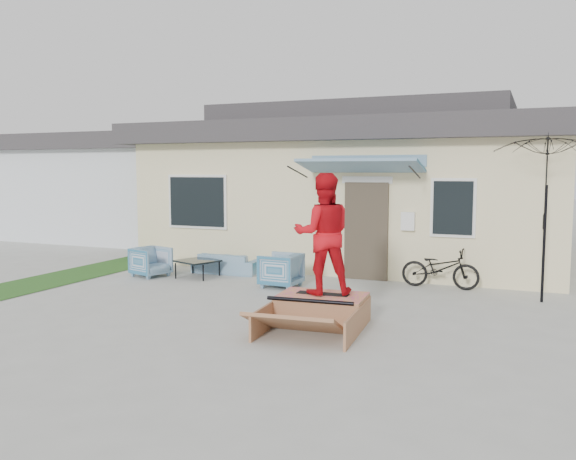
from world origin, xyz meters
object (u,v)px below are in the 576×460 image
at_px(loveseat, 227,260).
at_px(armchair_left, 151,260).
at_px(armchair_right, 281,268).
at_px(skate_ramp, 322,309).
at_px(patio_umbrella, 546,205).
at_px(skateboard, 323,293).
at_px(bicycle, 440,264).
at_px(coffee_table, 198,269).
at_px(skater, 323,232).

bearing_deg(loveseat, armchair_left, 35.76).
xyz_separation_m(armchair_right, skate_ramp, (1.73, -2.38, -0.16)).
relative_size(patio_umbrella, skate_ramp, 1.24).
distance_m(armchair_left, skate_ramp, 5.41).
height_order(armchair_right, skate_ramp, armchair_right).
bearing_deg(skateboard, bicycle, 67.12).
xyz_separation_m(armchair_left, armchair_right, (3.14, 0.04, 0.02)).
bearing_deg(armchair_right, armchair_left, -87.89).
bearing_deg(skateboard, loveseat, 133.58).
bearing_deg(armchair_right, patio_umbrella, 97.94).
bearing_deg(skateboard, coffee_table, 142.85).
distance_m(patio_umbrella, skate_ramp, 4.56).
bearing_deg(skater, armchair_right, -78.70).
relative_size(loveseat, skate_ramp, 0.89).
height_order(loveseat, bicycle, bicycle).
relative_size(coffee_table, bicycle, 0.50).
bearing_deg(armchair_right, skater, 37.98).
bearing_deg(loveseat, patio_umbrella, 174.27).
xyz_separation_m(armchair_right, patio_umbrella, (4.88, 0.55, 1.37)).
bearing_deg(bicycle, loveseat, 93.15).
height_order(armchair_left, patio_umbrella, patio_umbrella).
height_order(armchair_right, bicycle, bicycle).
distance_m(armchair_right, skater, 3.09).
height_order(coffee_table, skate_ramp, skate_ramp).
height_order(armchair_left, bicycle, bicycle).
relative_size(skateboard, skater, 0.44).
distance_m(loveseat, patio_umbrella, 6.84).
height_order(loveseat, patio_umbrella, patio_umbrella).
xyz_separation_m(patio_umbrella, skate_ramp, (-3.14, -2.94, -1.53)).
xyz_separation_m(loveseat, skate_ramp, (3.53, -3.38, -0.08)).
height_order(armchair_left, coffee_table, armchair_left).
distance_m(bicycle, skater, 3.81).
distance_m(loveseat, bicycle, 4.79).
height_order(bicycle, skater, skater).
height_order(coffee_table, skater, skater).
bearing_deg(skater, skate_ramp, 69.27).
xyz_separation_m(bicycle, patio_umbrella, (1.89, -0.58, 1.26)).
bearing_deg(skate_ramp, skateboard, 90.00).
bearing_deg(armchair_left, skateboard, -98.64).
bearing_deg(skateboard, patio_umbrella, 39.65).
distance_m(armchair_left, patio_umbrella, 8.15).
bearing_deg(loveseat, bicycle, 179.69).
relative_size(loveseat, armchair_left, 2.16).
distance_m(skate_ramp, skateboard, 0.25).
relative_size(armchair_right, skate_ramp, 0.43).
height_order(patio_umbrella, skater, skater).
distance_m(coffee_table, patio_umbrella, 7.18).
bearing_deg(patio_umbrella, skate_ramp, -136.93).
bearing_deg(skateboard, armchair_left, 151.74).
height_order(loveseat, skate_ramp, loveseat).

